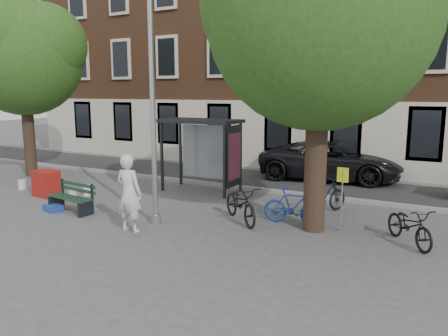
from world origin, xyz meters
The scene contains 22 objects.
ground centered at (0.00, 0.00, 0.00)m, with size 90.00×90.00×0.00m, color #4C4C4F.
road centered at (0.00, 7.00, 0.01)m, with size 40.00×4.00×0.01m, color #28282B.
curb_near centered at (0.00, 5.00, 0.06)m, with size 40.00×0.25×0.12m, color gray.
curb_far centered at (0.00, 9.00, 0.06)m, with size 40.00×0.25×0.12m, color gray.
building_row centered at (0.00, 13.00, 7.00)m, with size 30.00×8.00×14.00m, color brown.
lamppost centered at (0.00, 0.00, 2.78)m, with size 0.28×0.35×6.11m.
tree_right centered at (4.01, 1.38, 5.62)m, with size 5.76×5.60×8.20m.
tree_left centered at (-8.99, 2.88, 5.22)m, with size 5.18×4.86×7.40m.
bus_shelter centered at (-0.61, 4.11, 1.92)m, with size 2.85×1.45×2.62m.
painter centered at (-0.15, -0.88, 1.01)m, with size 0.74×0.49×2.03m, color silver.
bench centered at (-2.93, -0.28, 0.39)m, with size 1.71×0.72×0.86m.
bike_a centered at (2.00, 1.23, 0.52)m, with size 0.70×2.00×1.05m, color black.
bike_b centered at (3.36, 1.72, 0.50)m, with size 0.47×1.67×1.00m, color navy.
bike_c centered at (6.32, 1.52, 0.47)m, with size 0.62×1.78×0.94m, color black.
bike_d centered at (3.80, 3.24, 0.53)m, with size 0.49×1.75×1.05m, color black.
car_dark centered at (2.53, 8.40, 0.79)m, with size 2.63×5.70×1.58m, color black.
red_stand centered at (-5.27, 0.72, 0.45)m, with size 0.90×0.60×0.90m, color maroon.
blue_crate centered at (-3.50, -0.52, 0.10)m, with size 0.55×0.40×0.20m, color #203B95.
bucket_a centered at (-3.99, 0.70, 0.18)m, with size 0.28×0.28×0.36m, color silver.
bucket_b centered at (-4.17, 1.51, 0.18)m, with size 0.28×0.28×0.36m, color white.
bucket_c centered at (-7.01, 1.04, 0.18)m, with size 0.28×0.28×0.36m, color silver.
notice_sign centered at (4.65, 1.74, 1.17)m, with size 0.29×0.04×1.68m.
Camera 1 is at (7.24, -9.29, 3.56)m, focal length 35.00 mm.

